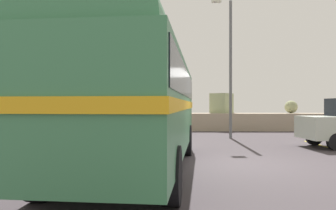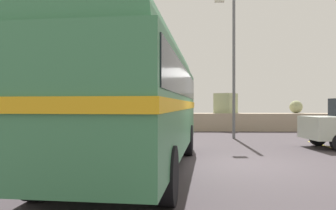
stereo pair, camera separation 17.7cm
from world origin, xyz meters
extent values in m
cube|color=#3B3438|center=(0.00, 0.00, 0.01)|extent=(32.00, 26.00, 0.02)
cube|color=tan|center=(0.00, 11.80, 0.55)|extent=(31.36, 1.80, 1.10)
cube|color=tan|center=(-12.93, 11.55, 1.60)|extent=(1.40, 1.39, 1.00)
sphere|color=#969B7E|center=(-8.87, 11.34, 1.72)|extent=(1.23, 1.23, 1.23)
sphere|color=tan|center=(-5.41, 12.09, 1.67)|extent=(1.14, 1.14, 1.14)
cube|color=#A09A88|center=(-1.33, 11.28, 1.53)|extent=(0.87, 0.91, 0.86)
cube|color=#96A176|center=(1.42, 12.25, 1.74)|extent=(1.64, 1.68, 1.28)
sphere|color=#91976B|center=(5.87, 12.18, 1.50)|extent=(0.81, 0.81, 0.81)
cube|color=gold|center=(4.15, 3.50, 0.02)|extent=(0.12, 4.40, 0.01)
cylinder|color=black|center=(-3.47, 1.75, 0.50)|extent=(0.36, 0.98, 0.96)
cylinder|color=black|center=(-1.27, 1.56, 0.50)|extent=(0.36, 0.98, 0.96)
cylinder|color=black|center=(-3.92, -3.43, 0.50)|extent=(0.36, 0.98, 0.96)
cylinder|color=black|center=(-1.72, -3.63, 0.50)|extent=(0.36, 0.98, 0.96)
cube|color=#3C7A52|center=(-2.59, -0.94, 1.57)|extent=(3.12, 8.58, 2.10)
cylinder|color=#3C7A52|center=(-2.59, -0.94, 2.62)|extent=(2.89, 8.23, 2.20)
cube|color=gold|center=(-2.59, -0.94, 1.63)|extent=(3.18, 8.67, 0.20)
cube|color=black|center=(-2.59, -0.94, 2.15)|extent=(3.13, 8.25, 0.64)
cube|color=silver|center=(-2.22, 3.32, 0.70)|extent=(2.29, 0.36, 0.28)
cylinder|color=black|center=(-6.32, 3.10, 0.50)|extent=(0.31, 0.97, 0.96)
cube|color=silver|center=(-7.37, 4.80, 0.70)|extent=(2.28, 0.23, 0.28)
cylinder|color=black|center=(3.91, 4.22, 0.33)|extent=(0.63, 0.24, 0.62)
cylinder|color=#5B5B60|center=(1.05, 6.87, 3.33)|extent=(0.14, 0.14, 6.66)
cube|color=beige|center=(0.32, 6.48, 6.56)|extent=(0.44, 0.24, 0.18)
camera|label=1|loc=(-1.69, -8.79, 1.63)|focal=34.59mm
camera|label=2|loc=(-1.51, -8.78, 1.63)|focal=34.59mm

